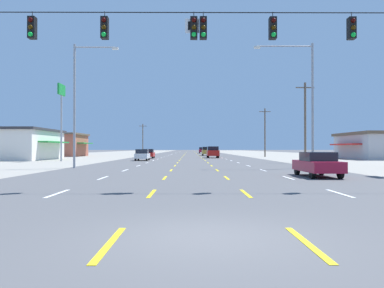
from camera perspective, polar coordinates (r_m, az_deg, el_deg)
name	(u,v)px	position (r m, az deg, el deg)	size (l,w,h in m)	color
ground_plane	(192,157)	(73.38, -0.07, -1.93)	(572.00, 572.00, 0.00)	#4C4C4F
lot_apron_left	(61,157)	(77.34, -18.74, -1.83)	(28.00, 440.00, 0.01)	gray
lot_apron_right	(321,157)	(77.55, 18.56, -1.83)	(28.00, 440.00, 0.01)	gray
lane_markings	(191,154)	(111.88, -0.15, -1.47)	(10.64, 227.60, 0.01)	white
signal_span_wire	(196,66)	(16.67, 0.61, 11.48)	(27.40, 0.53, 8.51)	brown
sedan_far_right_nearest	(317,164)	(24.07, 18.02, -2.81)	(1.80, 4.50, 1.46)	maroon
hatchback_far_left_near	(142,155)	(52.86, -7.34, -1.59)	(1.72, 3.90, 1.54)	white
hatchback_far_left_mid	(149,154)	(64.41, -6.40, -1.42)	(1.72, 3.90, 1.54)	red
suv_inner_right_midfar	(213,152)	(66.87, 3.09, -1.18)	(1.98, 4.90, 1.98)	red
suv_inner_right_far	(206,151)	(86.99, 2.14, -1.05)	(1.98, 4.90, 1.98)	#B28C33
suv_inner_right_farther	(202,150)	(124.16, 1.49, -0.92)	(1.98, 4.90, 1.98)	maroon
storefront_left_row_1	(6,144)	(62.58, -25.71, -0.03)	(14.43, 13.50, 4.50)	silver
storefront_left_row_2	(50,145)	(84.88, -20.27, -0.11)	(15.00, 10.91, 4.72)	#A35642
storefront_right_row_1	(377,146)	(66.19, 25.69, -0.21)	(10.47, 13.50, 4.12)	#B2B2B7
pole_sign_left_row_1	(61,103)	(52.72, -18.71, 5.80)	(0.24, 2.42, 9.92)	gray
streetlight_left_row_0	(78,97)	(34.43, -16.41, 6.64)	(3.82, 0.26, 10.55)	gray
streetlight_right_row_0	(306,95)	(34.59, 16.52, 6.95)	(5.09, 0.26, 10.66)	gray
utility_pole_right_row_0	(305,121)	(47.70, 16.36, 3.31)	(2.20, 0.26, 9.47)	brown
utility_pole_right_row_1	(265,132)	(75.70, 10.71, 1.80)	(2.20, 0.26, 9.33)	brown
utility_pole_left_row_2	(143,138)	(109.18, -7.27, 0.83)	(2.20, 0.26, 8.48)	brown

